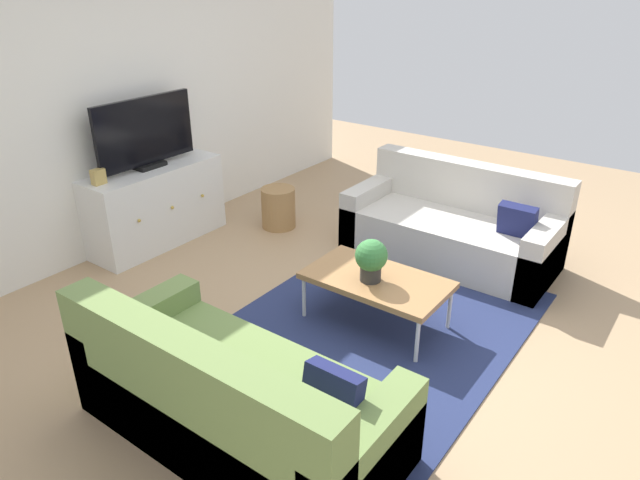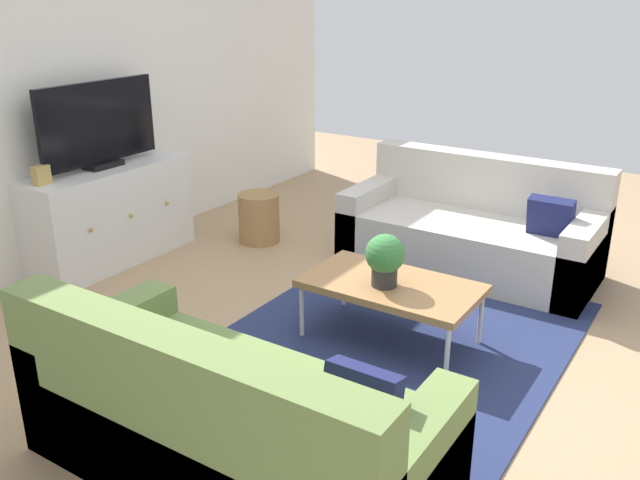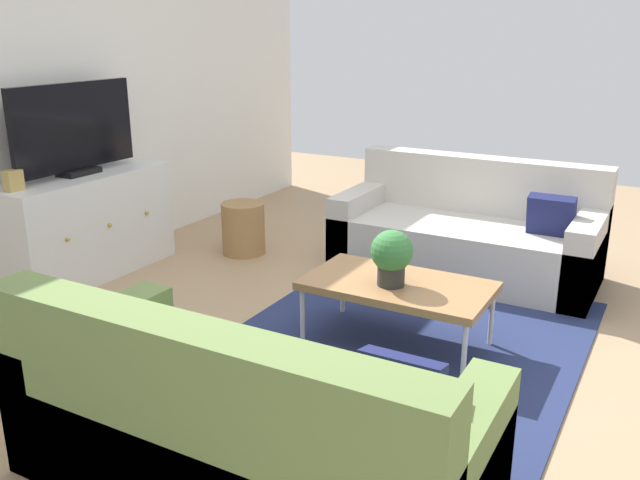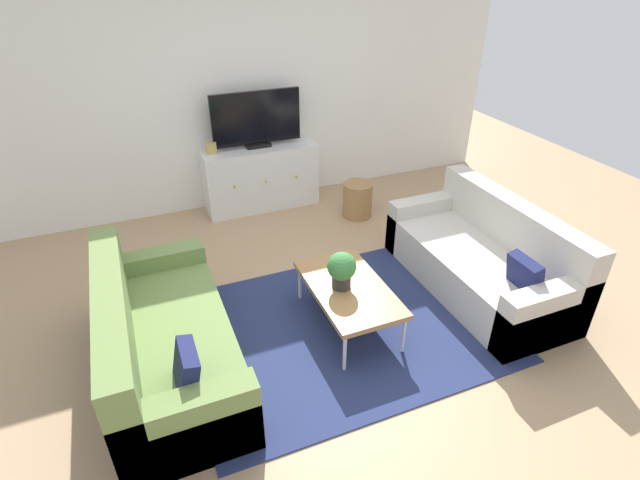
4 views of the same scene
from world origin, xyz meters
The scene contains 11 objects.
ground_plane centered at (0.00, 0.00, 0.00)m, with size 10.00×10.00×0.00m, color tan.
wall_back centered at (0.00, 2.55, 1.35)m, with size 6.40×0.12×2.70m, color silver.
area_rug centered at (0.00, -0.15, 0.01)m, with size 2.50×1.90×0.01m, color navy.
couch_left_side centered at (-1.44, -0.10, 0.27)m, with size 0.84×1.83×0.82m.
couch_right_side centered at (1.44, -0.10, 0.27)m, with size 0.84×1.83×0.82m.
coffee_table centered at (0.06, -0.12, 0.35)m, with size 0.58×1.02×0.38m.
potted_plant centered at (0.00, -0.10, 0.56)m, with size 0.23×0.23×0.31m.
tv_console centered at (0.03, 2.27, 0.37)m, with size 1.32×0.47×0.74m.
flat_screen_tv centered at (0.03, 2.29, 1.06)m, with size 1.02×0.16×0.63m.
mantel_clock centered at (-0.51, 2.27, 0.81)m, with size 0.11×0.07×0.13m, color tan.
wicker_basket centered at (0.98, 1.58, 0.20)m, with size 0.34×0.34×0.41m, color #9E7547.
Camera 3 is at (-3.21, -1.44, 1.75)m, focal length 38.05 mm.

